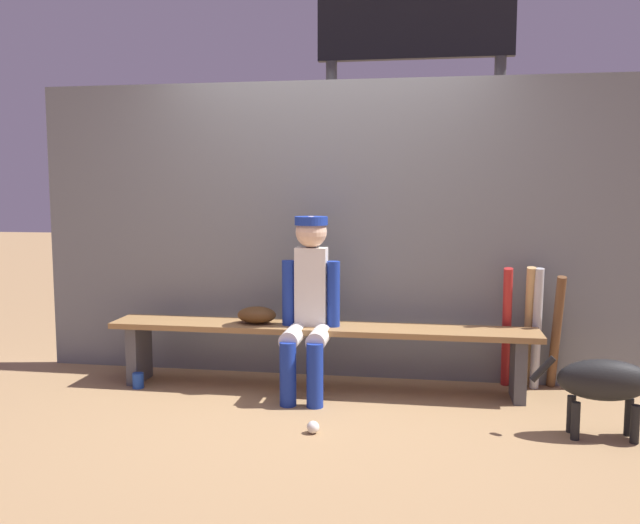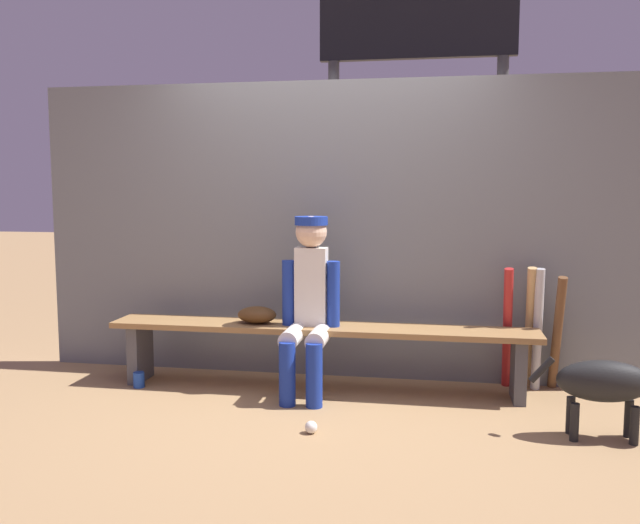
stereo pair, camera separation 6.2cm
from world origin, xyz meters
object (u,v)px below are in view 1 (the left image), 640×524
Objects in this scene: cup_on_bench at (301,315)px; bat_wood_dark at (556,333)px; player_seated at (309,299)px; bat_aluminum_silver at (537,329)px; bat_aluminum_red at (507,328)px; cup_on_ground at (138,381)px; baseball at (313,427)px; scoreboard at (422,71)px; bat_wood_tan at (529,327)px; dog at (615,381)px; dugout_bench at (320,338)px; baseball_glove at (257,315)px.

bat_wood_dark is at bearing 6.16° from cup_on_bench.
bat_aluminum_silver is at bearing 12.31° from player_seated.
cup_on_bench is at bearing -173.84° from bat_wood_dark.
bat_aluminum_red is 8.07× the size of cup_on_ground.
player_seated is 0.99m from baseball.
player_seated is 1.47× the size of bat_wood_dark.
scoreboard is at bearing 65.71° from player_seated.
bat_wood_dark is at bearing -10.48° from bat_wood_tan.
player_seated is 1.39× the size of bat_aluminum_red.
baseball is 1.75m from dog.
dog is at bearing -60.55° from bat_aluminum_red.
player_seated reaches higher than baseball.
dugout_bench is at bearing -113.87° from scoreboard.
bat_wood_dark is (0.34, 0.01, -0.03)m from bat_aluminum_red.
cup_on_bench is (-0.09, 0.17, -0.15)m from player_seated.
bat_aluminum_silver is at bearing -3.45° from bat_aluminum_red.
bat_aluminum_red reaches higher than bat_wood_dark.
bat_wood_tan is 8.16× the size of cup_on_ground.
player_seated is 0.44m from baseball_glove.
cup_on_ground is 3.15m from dog.
dugout_bench is 0.32m from player_seated.
baseball is (-1.55, -1.10, -0.38)m from bat_wood_dark.
cup_on_ground is at bearing 171.37° from dog.
player_seated is at bearing -165.40° from bat_wood_tan.
baseball_glove is 0.31× the size of bat_wood_tan.
cup_on_ground is at bearing -171.73° from bat_aluminum_silver.
bat_wood_tan is 2.47m from scoreboard.
bat_wood_dark is 0.24× the size of scoreboard.
player_seated reaches higher than dugout_bench.
dugout_bench is 1.49m from bat_wood_tan.
dugout_bench is at bearing -171.16° from bat_aluminum_silver.
baseball_glove reaches higher than baseball.
baseball_glove is 0.32m from cup_on_bench.
cup_on_ground is (-1.23, -0.06, -0.62)m from player_seated.
bat_wood_dark is 1.00× the size of dog.
scoreboard is (0.56, 2.34, 2.41)m from baseball.
dog is at bearing -15.85° from baseball_glove.
bat_wood_tan reaches higher than dog.
bat_aluminum_red is at bearing 119.45° from dog.
dog reaches higher than cup_on_ground.
baseball_glove is 0.33× the size of dog.
cup_on_bench is at bearing 11.58° from cup_on_ground.
scoreboard is at bearing 124.20° from bat_aluminum_silver.
baseball is 0.67× the size of cup_on_bench.
cup_on_bench is at bearing 11.31° from baseball_glove.
scoreboard is at bearing 53.09° from baseball_glove.
scoreboard is (-0.99, 1.23, 2.03)m from bat_wood_dark.
cup_on_ground is at bearing -176.99° from player_seated.
dog is at bearing -69.68° from bat_wood_tan.
cup_on_bench is (1.15, 0.24, 0.47)m from cup_on_ground.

